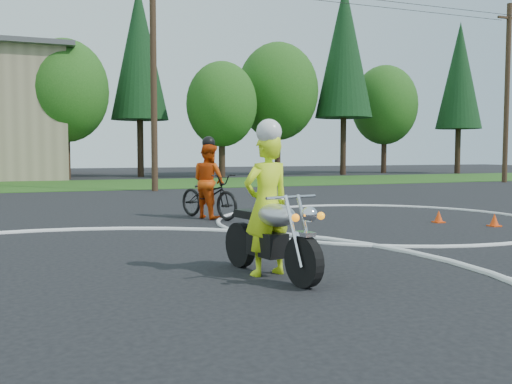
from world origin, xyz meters
name	(u,v)px	position (x,y,z in m)	size (l,w,h in m)	color
grass_strip	(34,186)	(0.00, 27.00, 0.01)	(120.00, 10.00, 0.02)	#1E4714
course_markings	(187,264)	(2.17, 4.35, 0.01)	(19.05, 19.05, 0.12)	silver
primary_motorcycle	(271,236)	(3.04, 3.11, 0.57)	(0.77, 2.20, 1.17)	black
rider_primary_grp	(267,200)	(3.03, 3.25, 1.05)	(0.80, 0.60, 2.17)	#D9FF1A
rider_second_grp	(209,189)	(4.24, 10.14, 0.75)	(1.56, 2.34, 2.13)	black
traffic_cones	(351,268)	(4.01, 2.63, 0.14)	(20.60, 11.27, 0.30)	#F5430C
treeline	(252,84)	(14.78, 34.61, 6.62)	(38.20, 8.10, 14.52)	#382619
utility_poles	(154,72)	(5.00, 21.00, 5.20)	(41.60, 1.12, 10.00)	#473321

